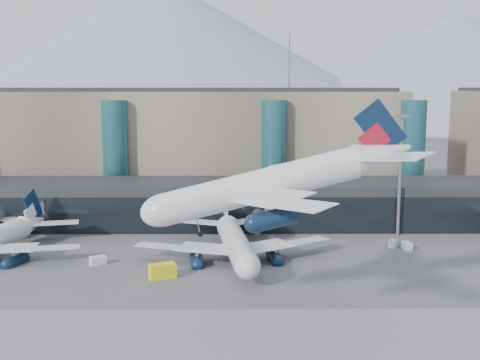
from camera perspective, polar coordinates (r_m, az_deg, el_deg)
name	(u,v)px	position (r m, az deg, el deg)	size (l,w,h in m)	color
ground	(270,323)	(83.25, 2.85, -13.38)	(900.00, 900.00, 0.00)	#515154
concourse	(256,203)	(137.29, 1.52, -2.23)	(170.00, 27.00, 10.00)	black
terminal_main	(163,144)	(168.90, -7.34, 3.40)	(130.00, 30.00, 31.00)	gray
teal_towers	(195,156)	(152.26, -4.31, 2.30)	(116.40, 19.40, 46.00)	#235B64
mountain_ridge	(264,66)	(457.54, 2.25, 10.74)	(910.00, 400.00, 110.00)	gray
lightmast_mid	(400,168)	(130.69, 14.96, 1.09)	(3.00, 1.20, 25.60)	slate
hero_jet	(287,173)	(75.57, 4.44, 0.67)	(35.82, 36.50, 11.77)	silver
jet_parked_mid	(234,232)	(111.74, -0.61, -4.99)	(38.08, 38.05, 12.36)	silver
veh_a	(98,260)	(110.87, -13.32, -7.44)	(2.79, 1.57, 1.57)	silver
veh_b	(240,248)	(115.94, -0.02, -6.49)	(2.52, 1.55, 1.45)	yellow
veh_d	(393,243)	(123.29, 14.34, -5.85)	(2.47, 1.32, 1.41)	silver
veh_g	(407,246)	(122.08, 15.54, -6.04)	(2.46, 1.44, 1.44)	silver
veh_h	(162,271)	(101.55, -7.37, -8.55)	(4.33, 2.28, 2.39)	yellow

